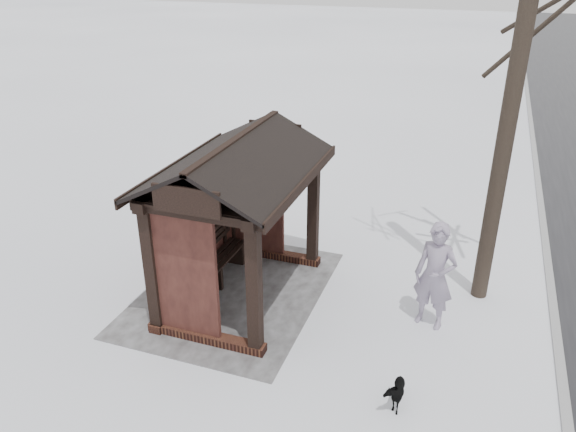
# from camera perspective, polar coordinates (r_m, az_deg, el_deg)

# --- Properties ---
(ground) EXTENTS (120.00, 120.00, 0.00)m
(ground) POSITION_cam_1_polar(r_m,az_deg,el_deg) (10.75, -4.60, -7.92)
(ground) COLOR white
(ground) RESTS_ON ground
(kerb) EXTENTS (120.00, 0.15, 0.06)m
(kerb) POSITION_cam_1_polar(r_m,az_deg,el_deg) (10.18, 25.84, -12.86)
(kerb) COLOR gray
(kerb) RESTS_ON ground
(trampled_patch) EXTENTS (4.20, 3.20, 0.02)m
(trampled_patch) POSITION_cam_1_polar(r_m,az_deg,el_deg) (10.82, -5.58, -7.68)
(trampled_patch) COLOR gray
(trampled_patch) RESTS_ON ground
(bus_shelter) EXTENTS (3.60, 2.40, 3.09)m
(bus_shelter) POSITION_cam_1_polar(r_m,az_deg,el_deg) (9.80, -5.88, 2.92)
(bus_shelter) COLOR #351913
(bus_shelter) RESTS_ON ground
(pedestrian) EXTENTS (0.62, 0.80, 1.92)m
(pedestrian) POSITION_cam_1_polar(r_m,az_deg,el_deg) (9.74, 14.70, -5.91)
(pedestrian) COLOR #978AA2
(pedestrian) RESTS_ON ground
(dog) EXTENTS (0.61, 0.31, 0.50)m
(dog) POSITION_cam_1_polar(r_m,az_deg,el_deg) (8.44, 10.75, -17.01)
(dog) COLOR black
(dog) RESTS_ON ground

